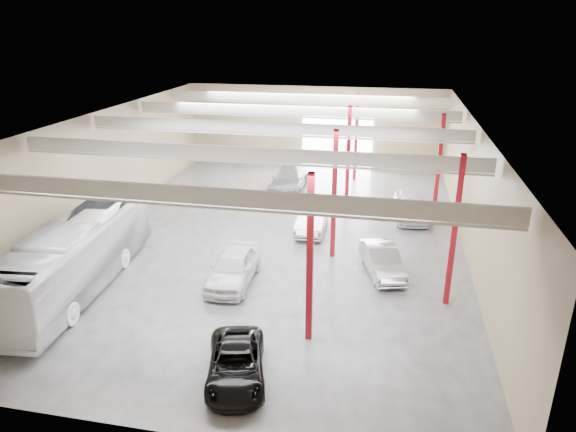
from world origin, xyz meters
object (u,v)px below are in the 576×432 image
(coach_bus, at_px, (76,256))
(car_right_near, at_px, (382,260))
(car_row_a, at_px, (234,267))
(car_right_far, at_px, (410,205))
(car_row_c, at_px, (289,180))
(car_row_b, at_px, (312,218))
(black_sedan, at_px, (236,364))

(coach_bus, xyz_separation_m, car_right_near, (14.26, 4.46, -0.96))
(car_row_a, bearing_deg, coach_bus, -165.81)
(coach_bus, height_order, car_row_a, coach_bus)
(car_row_a, height_order, car_right_far, car_right_far)
(car_row_c, height_order, car_right_near, car_row_c)
(car_row_b, relative_size, car_right_far, 0.94)
(car_row_b, relative_size, car_row_c, 0.81)
(car_row_c, height_order, car_right_far, car_right_far)
(car_row_b, height_order, car_right_near, car_row_b)
(coach_bus, xyz_separation_m, car_row_c, (6.89, 17.00, -0.82))
(coach_bus, xyz_separation_m, black_sedan, (9.40, -5.00, -1.06))
(coach_bus, height_order, car_row_b, coach_bus)
(car_row_c, relative_size, car_right_far, 1.16)
(black_sedan, xyz_separation_m, car_row_b, (0.48, 14.50, 0.17))
(car_row_b, bearing_deg, car_right_far, 28.27)
(car_row_a, bearing_deg, car_row_b, 68.55)
(car_row_c, bearing_deg, car_right_near, -59.17)
(car_row_a, distance_m, car_right_far, 13.92)
(car_row_b, bearing_deg, car_row_a, -111.36)
(coach_bus, bearing_deg, car_row_a, 10.38)
(black_sedan, xyz_separation_m, car_right_far, (6.43, 17.88, 0.25))
(black_sedan, relative_size, car_row_c, 0.75)
(car_right_near, distance_m, car_right_far, 8.56)
(coach_bus, bearing_deg, black_sedan, -33.28)
(car_right_far, bearing_deg, car_row_a, -133.22)
(car_row_a, xyz_separation_m, car_row_c, (-0.26, 15.00, 0.02))
(car_row_b, height_order, car_right_far, car_right_far)
(coach_bus, height_order, car_right_near, coach_bus)
(car_row_c, bearing_deg, black_sedan, -83.12)
(car_row_a, bearing_deg, car_right_far, 49.98)
(car_right_near, bearing_deg, black_sedan, -133.87)
(black_sedan, bearing_deg, car_right_far, 55.26)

